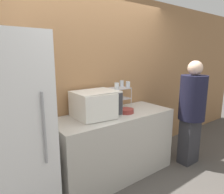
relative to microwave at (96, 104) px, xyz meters
The scene contains 11 objects.
ground_plane 1.18m from the microwave, 57.64° to the right, with size 12.00×12.00×0.00m, color #4C4742.
wall_back 0.46m from the microwave, 50.73° to the left, with size 8.00×0.06×2.60m.
counter 0.68m from the microwave, 14.37° to the right, with size 1.72×0.67×0.92m.
microwave is the anchor object (origin of this frame).
dish_rack 0.49m from the microwave, 13.16° to the left, with size 0.30×0.24×0.32m.
glass_front_left 0.42m from the microwave, ahead, with size 0.06×0.06×0.09m.
glass_back_right 0.65m from the microwave, 17.57° to the left, with size 0.06×0.06×0.09m.
glass_front_right 0.61m from the microwave, ahead, with size 0.06×0.06×0.09m.
bowl 0.46m from the microwave, 16.86° to the right, with size 0.21×0.21×0.06m.
person 1.52m from the microwave, 19.66° to the right, with size 0.40×0.40×1.63m.
refrigerator 1.03m from the microwave, behind, with size 0.68×0.71×1.92m.
Camera 1 is at (-1.60, -1.75, 1.71)m, focal length 32.00 mm.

